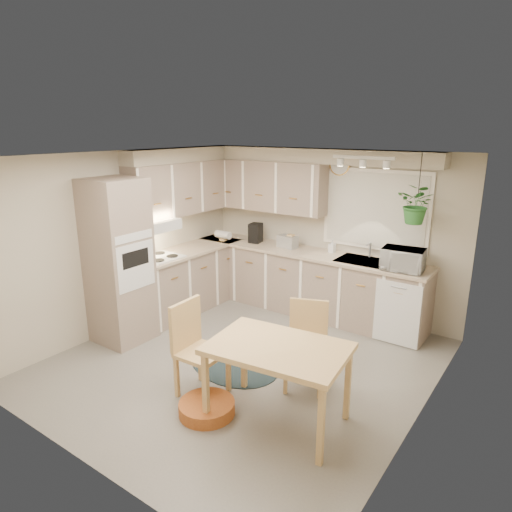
# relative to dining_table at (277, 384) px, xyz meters

# --- Properties ---
(floor) EXTENTS (4.20, 4.20, 0.00)m
(floor) POSITION_rel_dining_table_xyz_m (-0.92, 0.70, -0.39)
(floor) COLOR slate
(floor) RESTS_ON ground
(ceiling) EXTENTS (4.20, 4.20, 0.00)m
(ceiling) POSITION_rel_dining_table_xyz_m (-0.92, 0.70, 2.01)
(ceiling) COLOR white
(ceiling) RESTS_ON wall_back
(wall_back) EXTENTS (4.00, 0.04, 2.40)m
(wall_back) POSITION_rel_dining_table_xyz_m (-0.92, 2.80, 0.81)
(wall_back) COLOR #B5AB95
(wall_back) RESTS_ON floor
(wall_front) EXTENTS (4.00, 0.04, 2.40)m
(wall_front) POSITION_rel_dining_table_xyz_m (-0.92, -1.40, 0.81)
(wall_front) COLOR #B5AB95
(wall_front) RESTS_ON floor
(wall_left) EXTENTS (0.04, 4.20, 2.40)m
(wall_left) POSITION_rel_dining_table_xyz_m (-2.92, 0.70, 0.81)
(wall_left) COLOR #B5AB95
(wall_left) RESTS_ON floor
(wall_right) EXTENTS (0.04, 4.20, 2.40)m
(wall_right) POSITION_rel_dining_table_xyz_m (1.08, 0.70, 0.81)
(wall_right) COLOR #B5AB95
(wall_right) RESTS_ON floor
(base_cab_left) EXTENTS (0.60, 1.85, 0.90)m
(base_cab_left) POSITION_rel_dining_table_xyz_m (-2.62, 1.58, 0.06)
(base_cab_left) COLOR gray
(base_cab_left) RESTS_ON floor
(base_cab_back) EXTENTS (3.60, 0.60, 0.90)m
(base_cab_back) POSITION_rel_dining_table_xyz_m (-1.12, 2.50, 0.06)
(base_cab_back) COLOR gray
(base_cab_back) RESTS_ON floor
(counter_left) EXTENTS (0.64, 1.89, 0.04)m
(counter_left) POSITION_rel_dining_table_xyz_m (-2.61, 1.58, 0.53)
(counter_left) COLOR tan
(counter_left) RESTS_ON base_cab_left
(counter_back) EXTENTS (3.64, 0.64, 0.04)m
(counter_back) POSITION_rel_dining_table_xyz_m (-1.12, 2.49, 0.53)
(counter_back) COLOR tan
(counter_back) RESTS_ON base_cab_back
(oven_stack) EXTENTS (0.65, 0.65, 2.10)m
(oven_stack) POSITION_rel_dining_table_xyz_m (-2.60, 0.33, 0.66)
(oven_stack) COLOR gray
(oven_stack) RESTS_ON floor
(wall_oven_face) EXTENTS (0.02, 0.56, 0.58)m
(wall_oven_face) POSITION_rel_dining_table_xyz_m (-2.28, 0.33, 0.66)
(wall_oven_face) COLOR silver
(wall_oven_face) RESTS_ON oven_stack
(upper_cab_left) EXTENTS (0.35, 2.00, 0.75)m
(upper_cab_left) POSITION_rel_dining_table_xyz_m (-2.75, 1.70, 1.43)
(upper_cab_left) COLOR gray
(upper_cab_left) RESTS_ON wall_left
(upper_cab_back) EXTENTS (2.00, 0.35, 0.75)m
(upper_cab_back) POSITION_rel_dining_table_xyz_m (-1.92, 2.63, 1.43)
(upper_cab_back) COLOR gray
(upper_cab_back) RESTS_ON wall_back
(soffit_left) EXTENTS (0.30, 2.00, 0.20)m
(soffit_left) POSITION_rel_dining_table_xyz_m (-2.77, 1.70, 1.91)
(soffit_left) COLOR #B5AB95
(soffit_left) RESTS_ON wall_left
(soffit_back) EXTENTS (3.60, 0.30, 0.20)m
(soffit_back) POSITION_rel_dining_table_xyz_m (-1.12, 2.65, 1.91)
(soffit_back) COLOR #B5AB95
(soffit_back) RESTS_ON wall_back
(cooktop) EXTENTS (0.52, 0.58, 0.02)m
(cooktop) POSITION_rel_dining_table_xyz_m (-2.60, 1.00, 0.55)
(cooktop) COLOR silver
(cooktop) RESTS_ON counter_left
(range_hood) EXTENTS (0.40, 0.60, 0.14)m
(range_hood) POSITION_rel_dining_table_xyz_m (-2.62, 1.00, 1.01)
(range_hood) COLOR silver
(range_hood) RESTS_ON upper_cab_left
(window_blinds) EXTENTS (1.40, 0.02, 1.00)m
(window_blinds) POSITION_rel_dining_table_xyz_m (-0.22, 2.77, 1.21)
(window_blinds) COLOR white
(window_blinds) RESTS_ON wall_back
(window_frame) EXTENTS (1.50, 0.02, 1.10)m
(window_frame) POSITION_rel_dining_table_xyz_m (-0.22, 2.78, 1.21)
(window_frame) COLOR white
(window_frame) RESTS_ON wall_back
(sink) EXTENTS (0.70, 0.48, 0.10)m
(sink) POSITION_rel_dining_table_xyz_m (-0.22, 2.50, 0.51)
(sink) COLOR #A0A3A7
(sink) RESTS_ON counter_back
(dishwasher_front) EXTENTS (0.58, 0.02, 0.83)m
(dishwasher_front) POSITION_rel_dining_table_xyz_m (0.38, 2.19, 0.03)
(dishwasher_front) COLOR silver
(dishwasher_front) RESTS_ON base_cab_back
(track_light_bar) EXTENTS (0.80, 0.04, 0.04)m
(track_light_bar) POSITION_rel_dining_table_xyz_m (-0.22, 2.25, 1.94)
(track_light_bar) COLOR silver
(track_light_bar) RESTS_ON ceiling
(wall_clock) EXTENTS (0.30, 0.03, 0.30)m
(wall_clock) POSITION_rel_dining_table_xyz_m (-0.77, 2.77, 1.79)
(wall_clock) COLOR #E9B052
(wall_clock) RESTS_ON wall_back
(dining_table) EXTENTS (1.33, 0.97, 0.78)m
(dining_table) POSITION_rel_dining_table_xyz_m (0.00, 0.00, 0.00)
(dining_table) COLOR tan
(dining_table) RESTS_ON floor
(chair_left) EXTENTS (0.48, 0.48, 0.99)m
(chair_left) POSITION_rel_dining_table_xyz_m (-0.88, -0.05, 0.10)
(chair_left) COLOR tan
(chair_left) RESTS_ON floor
(chair_back) EXTENTS (0.56, 0.56, 0.93)m
(chair_back) POSITION_rel_dining_table_xyz_m (-0.08, 0.67, 0.07)
(chair_back) COLOR tan
(chair_back) RESTS_ON floor
(braided_rug) EXTENTS (1.49, 1.30, 0.01)m
(braided_rug) POSITION_rel_dining_table_xyz_m (-1.01, 0.64, -0.39)
(braided_rug) COLOR black
(braided_rug) RESTS_ON floor
(pet_bed) EXTENTS (0.55, 0.55, 0.13)m
(pet_bed) POSITION_rel_dining_table_xyz_m (-0.62, -0.30, -0.33)
(pet_bed) COLOR #A85921
(pet_bed) RESTS_ON floor
(microwave) EXTENTS (0.54, 0.34, 0.35)m
(microwave) POSITION_rel_dining_table_xyz_m (0.33, 2.40, 0.72)
(microwave) COLOR silver
(microwave) RESTS_ON counter_back
(soap_bottle) EXTENTS (0.10, 0.20, 0.09)m
(soap_bottle) POSITION_rel_dining_table_xyz_m (-0.77, 2.65, 0.59)
(soap_bottle) COLOR silver
(soap_bottle) RESTS_ON counter_back
(hanging_plant) EXTENTS (0.52, 0.56, 0.38)m
(hanging_plant) POSITION_rel_dining_table_xyz_m (0.44, 2.40, 1.35)
(hanging_plant) COLOR #286628
(hanging_plant) RESTS_ON ceiling
(coffee_maker) EXTENTS (0.20, 0.24, 0.30)m
(coffee_maker) POSITION_rel_dining_table_xyz_m (-2.02, 2.50, 0.70)
(coffee_maker) COLOR black
(coffee_maker) RESTS_ON counter_back
(toaster) EXTENTS (0.32, 0.21, 0.18)m
(toaster) POSITION_rel_dining_table_xyz_m (-1.45, 2.52, 0.64)
(toaster) COLOR #A0A3A7
(toaster) RESTS_ON counter_back
(knife_block) EXTENTS (0.09, 0.09, 0.20)m
(knife_block) POSITION_rel_dining_table_xyz_m (-1.41, 2.55, 0.65)
(knife_block) COLOR tan
(knife_block) RESTS_ON counter_back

